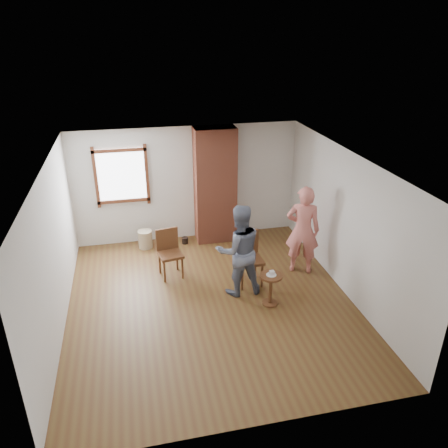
% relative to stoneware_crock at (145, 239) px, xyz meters
% --- Properties ---
extents(ground, '(5.50, 5.50, 0.00)m').
position_rel_stoneware_crock_xyz_m(ground, '(1.02, -2.40, -0.20)').
color(ground, brown).
rests_on(ground, ground).
extents(room_shell, '(5.04, 5.52, 2.62)m').
position_rel_stoneware_crock_xyz_m(room_shell, '(0.97, -1.79, 1.61)').
color(room_shell, silver).
rests_on(room_shell, ground).
extents(brick_chimney, '(0.90, 0.50, 2.60)m').
position_rel_stoneware_crock_xyz_m(brick_chimney, '(1.62, 0.10, 1.10)').
color(brick_chimney, '#AF583E').
rests_on(brick_chimney, ground).
extents(stoneware_crock, '(0.33, 0.33, 0.40)m').
position_rel_stoneware_crock_xyz_m(stoneware_crock, '(0.00, 0.00, 0.00)').
color(stoneware_crock, '#BEAF89').
rests_on(stoneware_crock, ground).
extents(dark_pot, '(0.15, 0.15, 0.14)m').
position_rel_stoneware_crock_xyz_m(dark_pot, '(0.89, 0.00, -0.13)').
color(dark_pot, black).
rests_on(dark_pot, ground).
extents(dining_chair_left, '(0.51, 0.51, 0.95)m').
position_rel_stoneware_crock_xyz_m(dining_chair_left, '(0.42, -1.26, 0.33)').
color(dining_chair_left, brown).
rests_on(dining_chair_left, ground).
extents(dining_chair_right, '(0.50, 0.50, 1.03)m').
position_rel_stoneware_crock_xyz_m(dining_chair_right, '(1.86, -1.85, 0.38)').
color(dining_chair_right, brown).
rests_on(dining_chair_right, ground).
extents(side_table, '(0.40, 0.40, 0.60)m').
position_rel_stoneware_crock_xyz_m(side_table, '(2.05, -2.68, 0.20)').
color(side_table, brown).
rests_on(side_table, ground).
extents(cake_plate, '(0.18, 0.18, 0.01)m').
position_rel_stoneware_crock_xyz_m(cake_plate, '(2.05, -2.68, 0.40)').
color(cake_plate, white).
rests_on(cake_plate, side_table).
extents(cake_slice, '(0.08, 0.07, 0.06)m').
position_rel_stoneware_crock_xyz_m(cake_slice, '(2.06, -2.68, 0.44)').
color(cake_slice, silver).
rests_on(cake_slice, cake_plate).
extents(man, '(0.87, 0.69, 1.74)m').
position_rel_stoneware_crock_xyz_m(man, '(1.59, -2.17, 0.67)').
color(man, '#131B36').
rests_on(man, ground).
extents(person_pink, '(0.78, 0.66, 1.81)m').
position_rel_stoneware_crock_xyz_m(person_pink, '(3.00, -1.69, 0.70)').
color(person_pink, '#DD786E').
rests_on(person_pink, ground).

